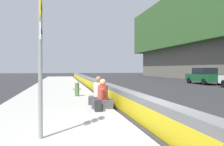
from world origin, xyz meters
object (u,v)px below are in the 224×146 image
at_px(route_sign_post, 40,42).
at_px(parked_car_fourth, 204,76).
at_px(seated_person_foreground, 103,99).
at_px(seated_person_middle, 98,95).
at_px(fire_hydrant, 77,88).
at_px(backpack, 98,106).

relative_size(route_sign_post, parked_car_fourth, 0.80).
bearing_deg(seated_person_foreground, route_sign_post, 152.14).
relative_size(seated_person_foreground, seated_person_middle, 0.94).
bearing_deg(fire_hydrant, backpack, -174.71).
height_order(fire_hydrant, seated_person_middle, seated_person_middle).
xyz_separation_m(route_sign_post, backpack, (3.03, -1.70, -1.90)).
bearing_deg(seated_person_foreground, fire_hydrant, 10.09).
distance_m(route_sign_post, seated_person_foreground, 4.60).
xyz_separation_m(seated_person_foreground, parked_car_fourth, (13.64, -13.00, 0.38)).
bearing_deg(seated_person_middle, parked_car_fourth, -45.91).
height_order(route_sign_post, backpack, route_sign_post).
bearing_deg(fire_hydrant, seated_person_foreground, -169.91).
bearing_deg(seated_person_middle, backpack, 171.37).
bearing_deg(fire_hydrant, route_sign_post, 170.99).
xyz_separation_m(fire_hydrant, seated_person_middle, (-3.11, -0.72, -0.08)).
relative_size(seated_person_middle, backpack, 2.96).
relative_size(backpack, parked_car_fourth, 0.09).
height_order(seated_person_foreground, parked_car_fourth, parked_car_fourth).
xyz_separation_m(seated_person_foreground, backpack, (-0.74, 0.28, -0.15)).
relative_size(route_sign_post, seated_person_middle, 3.04).
bearing_deg(seated_person_foreground, parked_car_fourth, -43.62).
bearing_deg(parked_car_fourth, route_sign_post, 139.26).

